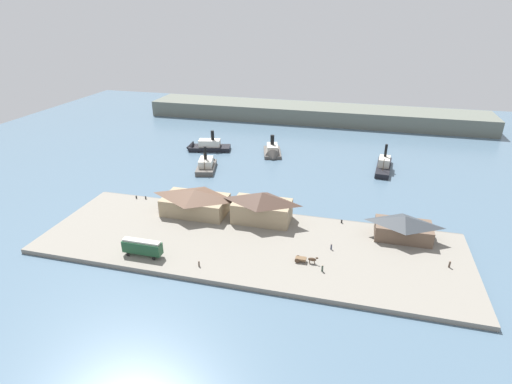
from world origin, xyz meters
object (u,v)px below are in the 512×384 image
ferry_shed_central_terminal (262,206)px  pedestrian_by_tram (450,264)px  ferry_shed_east_terminal (404,227)px  pedestrian_near_cart (199,264)px  ferry_outer_harbor (205,146)px  mooring_post_west (136,197)px  pedestrian_near_east_shed (322,268)px  ferry_approaching_east (272,152)px  pedestrian_standing_center (331,247)px  ferry_shed_customs_shed (195,201)px  ferry_near_quay (207,164)px  mooring_post_center_east (146,198)px  mooring_post_center_west (342,221)px  street_tram (142,247)px  horse_cart (305,259)px  ferry_moored_west (384,164)px

ferry_shed_central_terminal → pedestrian_by_tram: size_ratio=9.29×
ferry_shed_east_terminal → pedestrian_near_cart: 53.91m
pedestrian_by_tram → ferry_outer_harbor: (-87.98, 69.35, -0.37)m
pedestrian_near_cart → mooring_post_west: bearing=138.1°
pedestrian_near_east_shed → ferry_approaching_east: bearing=110.3°
ferry_shed_central_terminal → ferry_outer_harbor: bearing=124.4°
ferry_shed_central_terminal → mooring_post_west: ferry_shed_central_terminal is taller
pedestrian_standing_center → ferry_approaching_east: (-30.35, 68.77, -0.53)m
ferry_shed_customs_shed → ferry_near_quay: size_ratio=1.16×
mooring_post_center_east → pedestrian_near_east_shed: bearing=-23.1°
pedestrian_by_tram → ferry_approaching_east: (-57.96, 69.66, -0.60)m
pedestrian_near_east_shed → mooring_post_center_west: size_ratio=1.96×
street_tram → mooring_post_center_east: bearing=117.3°
ferry_approaching_east → ferry_shed_customs_shed: bearing=-100.1°
street_tram → horse_cart: 39.75m
pedestrian_near_cart → mooring_post_center_east: pedestrian_near_cart is taller
ferry_near_quay → ferry_moored_west: bearing=14.6°
horse_cart → pedestrian_near_east_shed: size_ratio=3.14×
ferry_outer_harbor → ferry_approaching_east: bearing=0.6°
ferry_shed_customs_shed → ferry_approaching_east: (10.43, 58.49, -3.58)m
ferry_shed_east_terminal → ferry_near_quay: ferry_near_quay is taller
pedestrian_standing_center → ferry_moored_west: ferry_moored_west is taller
pedestrian_by_tram → ferry_approaching_east: bearing=129.8°
pedestrian_near_cart → pedestrian_standing_center: (29.59, 15.27, 0.04)m
ferry_moored_west → ferry_shed_central_terminal: bearing=-122.6°
pedestrian_by_tram → mooring_post_center_west: 30.28m
mooring_post_center_east → ferry_moored_west: ferry_moored_west is taller
pedestrian_near_cart → pedestrian_standing_center: 33.29m
ferry_shed_east_terminal → mooring_post_center_west: bearing=165.3°
pedestrian_near_east_shed → ferry_moored_west: ferry_moored_west is taller
ferry_shed_east_terminal → mooring_post_center_west: 16.82m
mooring_post_center_west → ferry_moored_west: 52.24m
mooring_post_center_west → ferry_shed_central_terminal: bearing=-169.3°
pedestrian_near_east_shed → horse_cart: bearing=148.7°
mooring_post_west → pedestrian_near_east_shed: bearing=-21.8°
pedestrian_near_east_shed → ferry_near_quay: ferry_near_quay is taller
ferry_near_quay → pedestrian_near_cart: bearing=-70.8°
mooring_post_west → ferry_moored_west: 92.52m
ferry_shed_customs_shed → pedestrian_standing_center: ferry_shed_customs_shed is taller
ferry_moored_west → ferry_shed_east_terminal: bearing=-86.6°
mooring_post_west → ferry_approaching_east: 63.18m
street_tram → pedestrian_near_cart: size_ratio=6.55×
pedestrian_near_east_shed → ferry_moored_west: (15.63, 75.35, -0.33)m
ferry_shed_customs_shed → pedestrian_standing_center: 42.17m
ferry_shed_customs_shed → mooring_post_west: ferry_shed_customs_shed is taller
ferry_shed_east_terminal → pedestrian_standing_center: (-17.70, -10.50, -2.50)m
horse_cart → pedestrian_near_east_shed: 5.12m
street_tram → horse_cart: bearing=10.4°
ferry_shed_customs_shed → ferry_moored_west: (55.24, 55.06, -3.32)m
mooring_post_west → ferry_outer_harbor: 53.88m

